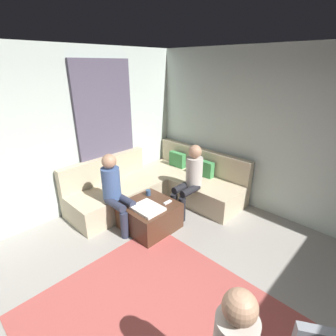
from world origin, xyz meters
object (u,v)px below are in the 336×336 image
object	(u,v)px
coffee_mug	(148,193)
person_on_couch_side	(115,190)
person_on_couch_back	(190,177)
sectional_couch	(160,186)
game_remote	(168,202)
ottoman	(150,216)

from	to	relation	value
coffee_mug	person_on_couch_side	xyz separation A→B (m)	(-0.16, -0.52, 0.19)
person_on_couch_back	person_on_couch_side	size ratio (longest dim) A/B	1.00
sectional_couch	game_remote	distance (m)	0.90
sectional_couch	person_on_couch_back	world-z (taller)	person_on_couch_back
sectional_couch	person_on_couch_back	xyz separation A→B (m)	(0.68, 0.06, 0.38)
sectional_couch	person_on_couch_side	distance (m)	1.16
coffee_mug	person_on_couch_side	world-z (taller)	person_on_couch_side
person_on_couch_back	sectional_couch	bearing A→B (deg)	4.63
ottoman	person_on_couch_side	bearing A→B (deg)	-138.58
ottoman	game_remote	distance (m)	0.36
game_remote	person_on_couch_back	bearing A→B (deg)	92.98
ottoman	coffee_mug	size ratio (longest dim) A/B	8.00
game_remote	coffee_mug	bearing A→B (deg)	-174.29
person_on_couch_back	ottoman	bearing A→B (deg)	79.41
sectional_couch	ottoman	world-z (taller)	sectional_couch
sectional_couch	coffee_mug	distance (m)	0.67
sectional_couch	game_remote	size ratio (longest dim) A/B	17.00
person_on_couch_back	person_on_couch_side	distance (m)	1.26
sectional_couch	coffee_mug	size ratio (longest dim) A/B	26.84
person_on_couch_side	person_on_couch_back	bearing A→B (deg)	154.95
coffee_mug	person_on_couch_side	bearing A→B (deg)	-107.39
sectional_couch	game_remote	xyz separation A→B (m)	(0.71, -0.53, 0.15)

